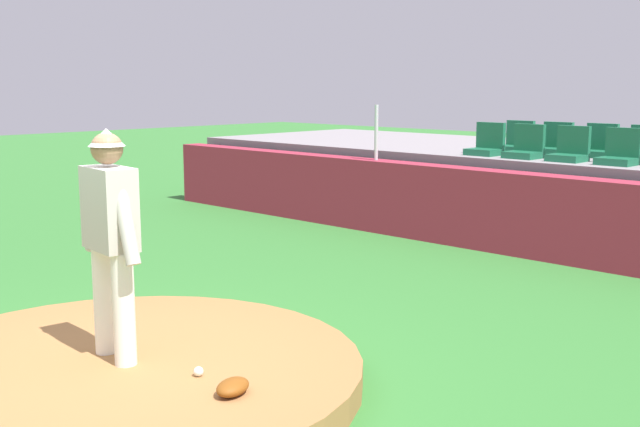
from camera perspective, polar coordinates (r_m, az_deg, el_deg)
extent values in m
plane|color=#337530|center=(6.50, -14.41, -12.13)|extent=(60.00, 60.00, 0.00)
cylinder|color=#9B6B3B|center=(6.46, -14.45, -11.25)|extent=(3.84, 3.84, 0.21)
cylinder|color=white|center=(6.53, -15.39, -6.03)|extent=(0.17, 0.17, 0.88)
cylinder|color=white|center=(6.22, -14.04, -6.76)|extent=(0.17, 0.17, 0.88)
cube|color=#B7B2A8|center=(6.22, -15.03, 0.36)|extent=(0.53, 0.32, 0.64)
cylinder|color=#B7B2A8|center=(6.46, -15.97, 0.31)|extent=(0.33, 0.15, 0.71)
cylinder|color=#B7B2A8|center=(5.99, -13.97, -0.30)|extent=(0.35, 0.15, 0.71)
sphere|color=#8C6647|center=(6.16, -15.21, 4.57)|extent=(0.24, 0.24, 0.24)
cone|color=#B7B2A8|center=(6.16, -15.24, 5.36)|extent=(0.31, 0.31, 0.13)
sphere|color=white|center=(6.00, -8.81, -11.26)|extent=(0.07, 0.07, 0.07)
ellipsoid|color=brown|center=(5.64, -6.35, -12.40)|extent=(0.29, 0.35, 0.11)
cube|color=#A0293C|center=(11.08, 15.37, -0.17)|extent=(15.41, 0.40, 1.14)
cylinder|color=silver|center=(12.56, 4.11, 5.88)|extent=(0.06, 0.06, 0.88)
cube|color=gray|center=(13.30, 20.58, 1.37)|extent=(15.41, 4.19, 1.25)
cube|color=#196240|center=(12.44, 11.81, 4.39)|extent=(0.48, 0.44, 0.10)
cube|color=#196240|center=(12.58, 12.29, 5.57)|extent=(0.48, 0.08, 0.40)
cube|color=#196240|center=(12.06, 14.50, 4.14)|extent=(0.48, 0.44, 0.10)
cube|color=#196240|center=(12.20, 14.97, 5.35)|extent=(0.48, 0.08, 0.40)
cube|color=#196240|center=(11.75, 17.48, 3.87)|extent=(0.48, 0.44, 0.10)
cube|color=#196240|center=(11.90, 17.94, 5.12)|extent=(0.48, 0.08, 0.40)
cube|color=#196240|center=(11.47, 20.73, 3.56)|extent=(0.48, 0.44, 0.10)
cube|color=#196240|center=(11.61, 21.16, 4.84)|extent=(0.48, 0.08, 0.40)
cube|color=#196240|center=(13.15, 13.91, 4.58)|extent=(0.48, 0.44, 0.10)
cube|color=#196240|center=(13.29, 14.34, 5.69)|extent=(0.48, 0.08, 0.40)
cube|color=#196240|center=(12.84, 16.49, 4.35)|extent=(0.48, 0.44, 0.10)
cube|color=#196240|center=(12.98, 16.91, 5.49)|extent=(0.48, 0.08, 0.40)
cube|color=#196240|center=(12.58, 19.41, 4.11)|extent=(0.48, 0.44, 0.10)
cube|color=#196240|center=(12.72, 19.82, 5.27)|extent=(0.48, 0.08, 0.40)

